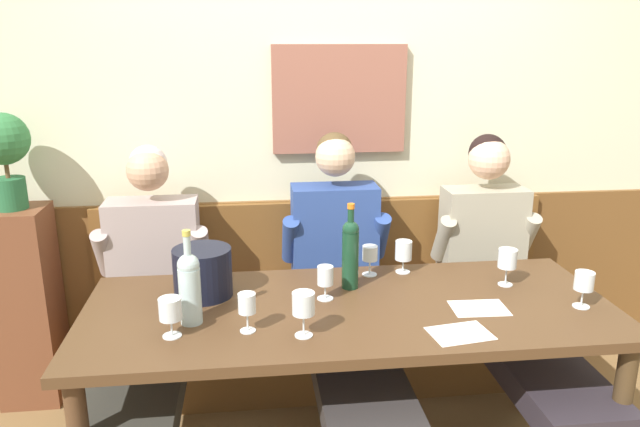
% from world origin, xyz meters
% --- Properties ---
extents(room_wall_back, '(6.80, 0.12, 2.80)m').
position_xyz_m(room_wall_back, '(0.00, 1.09, 1.40)').
color(room_wall_back, beige).
rests_on(room_wall_back, ground).
extents(wood_wainscot_panel, '(6.80, 0.03, 0.94)m').
position_xyz_m(wood_wainscot_panel, '(0.00, 1.04, 0.47)').
color(wood_wainscot_panel, brown).
rests_on(wood_wainscot_panel, ground).
extents(wall_bench, '(2.35, 0.42, 0.94)m').
position_xyz_m(wall_bench, '(0.00, 0.83, 0.28)').
color(wall_bench, brown).
rests_on(wall_bench, ground).
extents(dining_table, '(2.05, 0.82, 0.76)m').
position_xyz_m(dining_table, '(0.00, 0.12, 0.67)').
color(dining_table, '#4D331E').
rests_on(dining_table, ground).
extents(person_left_seat, '(0.53, 1.28, 1.28)m').
position_xyz_m(person_left_seat, '(-0.84, 0.44, 0.61)').
color(person_left_seat, '#333635').
rests_on(person_left_seat, ground).
extents(person_center_right_seat, '(0.52, 1.28, 1.33)m').
position_xyz_m(person_center_right_seat, '(0.04, 0.45, 0.62)').
color(person_center_right_seat, '#2F2B39').
rests_on(person_center_right_seat, ground).
extents(person_right_seat, '(0.52, 1.28, 1.30)m').
position_xyz_m(person_right_seat, '(0.80, 0.45, 0.62)').
color(person_right_seat, '#313342').
rests_on(person_right_seat, ground).
extents(ice_bucket, '(0.23, 0.23, 0.20)m').
position_xyz_m(ice_bucket, '(-0.57, 0.28, 0.86)').
color(ice_bucket, black).
rests_on(ice_bucket, dining_table).
extents(wine_bottle_clear_water, '(0.08, 0.08, 0.35)m').
position_xyz_m(wine_bottle_clear_water, '(-0.60, 0.04, 0.90)').
color(wine_bottle_clear_water, '#ABC2C3').
rests_on(wine_bottle_clear_water, dining_table).
extents(wine_bottle_amber_mid, '(0.07, 0.07, 0.36)m').
position_xyz_m(wine_bottle_amber_mid, '(0.03, 0.29, 0.92)').
color(wine_bottle_amber_mid, '#163C25').
rests_on(wine_bottle_amber_mid, dining_table).
extents(wine_glass_mid_right, '(0.07, 0.07, 0.14)m').
position_xyz_m(wine_glass_mid_right, '(0.88, -0.00, 0.86)').
color(wine_glass_mid_right, silver).
rests_on(wine_glass_mid_right, dining_table).
extents(wine_glass_by_bottle, '(0.06, 0.06, 0.14)m').
position_xyz_m(wine_glass_by_bottle, '(-0.39, -0.05, 0.86)').
color(wine_glass_by_bottle, silver).
rests_on(wine_glass_by_bottle, dining_table).
extents(wine_glass_center_front, '(0.07, 0.07, 0.14)m').
position_xyz_m(wine_glass_center_front, '(0.29, 0.43, 0.85)').
color(wine_glass_center_front, silver).
rests_on(wine_glass_center_front, dining_table).
extents(wine_glass_mid_left, '(0.08, 0.08, 0.16)m').
position_xyz_m(wine_glass_mid_left, '(-0.20, -0.11, 0.88)').
color(wine_glass_mid_left, silver).
rests_on(wine_glass_mid_left, dining_table).
extents(wine_glass_near_bucket, '(0.07, 0.07, 0.13)m').
position_xyz_m(wine_glass_near_bucket, '(0.14, 0.42, 0.85)').
color(wine_glass_near_bucket, silver).
rests_on(wine_glass_near_bucket, dining_table).
extents(wine_glass_right_end, '(0.08, 0.08, 0.14)m').
position_xyz_m(wine_glass_right_end, '(-0.66, -0.06, 0.86)').
color(wine_glass_right_end, silver).
rests_on(wine_glass_right_end, dining_table).
extents(wine_glass_center_rear, '(0.06, 0.06, 0.14)m').
position_xyz_m(wine_glass_center_rear, '(-0.09, 0.19, 0.85)').
color(wine_glass_center_rear, silver).
rests_on(wine_glass_center_rear, dining_table).
extents(wine_glass_left_end, '(0.08, 0.08, 0.16)m').
position_xyz_m(wine_glass_left_end, '(0.68, 0.24, 0.87)').
color(wine_glass_left_end, silver).
rests_on(wine_glass_left_end, dining_table).
extents(tasting_sheet_left_guest, '(0.22, 0.16, 0.00)m').
position_xyz_m(tasting_sheet_left_guest, '(0.49, 0.03, 0.76)').
color(tasting_sheet_left_guest, white).
rests_on(tasting_sheet_left_guest, dining_table).
extents(tasting_sheet_right_guest, '(0.23, 0.18, 0.00)m').
position_xyz_m(tasting_sheet_right_guest, '(0.35, -0.16, 0.76)').
color(tasting_sheet_right_guest, white).
rests_on(tasting_sheet_right_guest, dining_table).
extents(corner_pedestal, '(0.28, 0.28, 0.99)m').
position_xyz_m(corner_pedestal, '(-1.47, 0.86, 0.50)').
color(corner_pedestal, brown).
rests_on(corner_pedestal, ground).
extents(potted_plant, '(0.24, 0.24, 0.45)m').
position_xyz_m(potted_plant, '(-1.47, 0.86, 1.27)').
color(potted_plant, '#246037').
rests_on(potted_plant, corner_pedestal).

